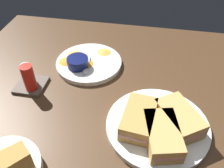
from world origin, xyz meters
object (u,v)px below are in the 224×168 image
object	(u,v)px
ramekin_dark_sauce	(183,122)
spoon_by_gravy_ramekin	(87,69)
sandwich_half_near	(139,119)
sandwich_half_far	(162,135)
plate_chips_companion	(89,63)
ramekin_light_gravy	(78,62)
plate_sandwich_main	(157,126)
spoon_by_dark_ramekin	(159,127)
sandwich_half_extra	(179,118)
condiment_caddy	(29,79)

from	to	relation	value
ramekin_dark_sauce	spoon_by_gravy_ramekin	size ratio (longest dim) A/B	0.77
sandwich_half_near	sandwich_half_far	xyz separation A→B (cm)	(-4.04, -6.09, 0.00)
plate_chips_companion	sandwich_half_far	bearing A→B (deg)	-137.97
sandwich_half_near	ramekin_light_gravy	world-z (taller)	sandwich_half_near
plate_sandwich_main	spoon_by_dark_ramekin	xyz separation A→B (cm)	(-1.30, -0.42, 1.16)
spoon_by_dark_ramekin	ramekin_light_gravy	bearing A→B (deg)	52.57
spoon_by_gravy_ramekin	sandwich_half_extra	bearing A→B (deg)	-121.13
plate_chips_companion	spoon_by_gravy_ramekin	bearing A→B (deg)	-174.24
sandwich_half_far	condiment_caddy	size ratio (longest dim) A/B	1.53
sandwich_half_near	condiment_caddy	size ratio (longest dim) A/B	1.47
sandwich_half_extra	condiment_caddy	xyz separation A→B (cm)	(7.93, 44.87, -0.59)
ramekin_dark_sauce	plate_chips_companion	xyz separation A→B (cm)	(23.36, 30.94, -2.73)
sandwich_half_extra	plate_chips_companion	size ratio (longest dim) A/B	0.66
sandwich_half_extra	ramekin_light_gravy	xyz separation A→B (cm)	(19.17, 32.74, -0.64)
sandwich_half_near	plate_chips_companion	distance (cm)	31.75
sandwich_half_near	sandwich_half_extra	distance (cm)	10.34
sandwich_half_far	sandwich_half_near	bearing A→B (deg)	56.44
sandwich_half_extra	spoon_by_gravy_ramekin	size ratio (longest dim) A/B	1.51
sandwich_half_extra	condiment_caddy	size ratio (longest dim) A/B	1.58
spoon_by_dark_ramekin	spoon_by_gravy_ramekin	size ratio (longest dim) A/B	0.99
plate_chips_companion	condiment_caddy	world-z (taller)	condiment_caddy
sandwich_half_extra	ramekin_dark_sauce	xyz separation A→B (cm)	(-0.76, -1.05, -0.47)
ramekin_light_gravy	spoon_by_gravy_ramekin	bearing A→B (deg)	-112.99
ramekin_dark_sauce	spoon_by_gravy_ramekin	bearing A→B (deg)	58.69
condiment_caddy	sandwich_half_extra	bearing A→B (deg)	-100.02
spoon_by_dark_ramekin	ramekin_dark_sauce	bearing A→B (deg)	-74.66
spoon_by_dark_ramekin	plate_chips_companion	size ratio (longest dim) A/B	0.43
spoon_by_gravy_ramekin	condiment_caddy	bearing A→B (deg)	122.44
ramekin_light_gravy	sandwich_half_extra	bearing A→B (deg)	-120.35
sandwich_half_far	spoon_by_gravy_ramekin	distance (cm)	34.87
plate_sandwich_main	plate_chips_companion	size ratio (longest dim) A/B	1.19
sandwich_half_near	condiment_caddy	world-z (taller)	condiment_caddy
sandwich_half_near	spoon_by_dark_ramekin	xyz separation A→B (cm)	(-0.28, -5.48, -2.04)
plate_sandwich_main	sandwich_half_extra	xyz separation A→B (cm)	(1.03, -5.07, 3.20)
ramekin_light_gravy	sandwich_half_far	bearing A→B (deg)	-131.36
sandwich_half_extra	sandwich_half_near	bearing A→B (deg)	101.44
sandwich_half_extra	ramekin_dark_sauce	bearing A→B (deg)	-126.08
sandwich_half_far	condiment_caddy	world-z (taller)	condiment_caddy
spoon_by_dark_ramekin	condiment_caddy	bearing A→B (deg)	75.69
spoon_by_gravy_ramekin	plate_sandwich_main	bearing A→B (deg)	-127.66
plate_chips_companion	plate_sandwich_main	bearing A→B (deg)	-133.57
sandwich_half_extra	spoon_by_gravy_ramekin	bearing A→B (deg)	58.87
sandwich_half_near	spoon_by_dark_ramekin	size ratio (longest dim) A/B	1.41
spoon_by_dark_ramekin	plate_chips_companion	xyz separation A→B (cm)	(24.92, 25.24, -1.16)
sandwich_half_near	spoon_by_dark_ramekin	world-z (taller)	sandwich_half_near
sandwich_half_extra	plate_sandwich_main	bearing A→B (deg)	101.44
spoon_by_dark_ramekin	sandwich_half_far	bearing A→B (deg)	-170.79
sandwich_half_near	ramekin_dark_sauce	bearing A→B (deg)	-83.44
plate_sandwich_main	condiment_caddy	bearing A→B (deg)	77.32
ramekin_dark_sauce	spoon_by_dark_ramekin	size ratio (longest dim) A/B	0.78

